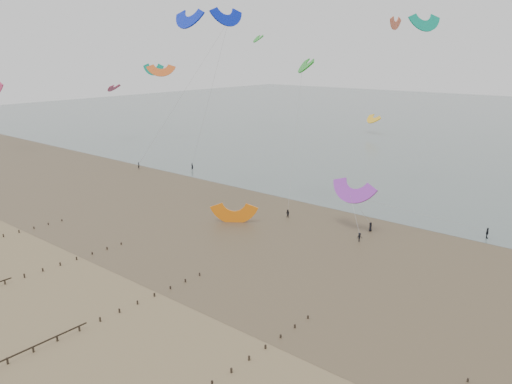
% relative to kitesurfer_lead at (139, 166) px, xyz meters
% --- Properties ---
extents(ground, '(500.00, 500.00, 0.00)m').
position_rel_kitesurfer_lead_xyz_m(ground, '(55.26, -47.20, -0.91)').
color(ground, brown).
rests_on(ground, ground).
extents(sea_and_shore, '(500.00, 665.00, 0.03)m').
position_rel_kitesurfer_lead_xyz_m(sea_and_shore, '(51.18, -12.80, -0.91)').
color(sea_and_shore, '#475654').
rests_on(sea_and_shore, ground).
extents(kitesurfer_lead, '(0.80, 0.73, 1.83)m').
position_rel_kitesurfer_lead_xyz_m(kitesurfer_lead, '(0.00, 0.00, 0.00)').
color(kitesurfer_lead, black).
rests_on(kitesurfer_lead, ground).
extents(kitesurfers, '(124.26, 18.57, 1.85)m').
position_rel_kitesurfer_lead_xyz_m(kitesurfers, '(81.83, 0.36, -0.08)').
color(kitesurfers, black).
rests_on(kitesurfers, ground).
extents(grounded_kite, '(9.06, 8.70, 3.93)m').
position_rel_kitesurfer_lead_xyz_m(grounded_kite, '(47.90, -15.53, -0.91)').
color(grounded_kite, orange).
rests_on(grounded_kite, ground).
extents(kites_airborne, '(234.70, 118.26, 42.23)m').
position_rel_kitesurfer_lead_xyz_m(kites_airborne, '(41.35, 39.12, 21.38)').
color(kites_airborne, '#089876').
rests_on(kites_airborne, ground).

